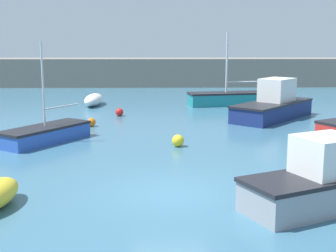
{
  "coord_description": "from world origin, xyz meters",
  "views": [
    {
      "loc": [
        -0.3,
        -13.97,
        4.75
      ],
      "look_at": [
        0.08,
        8.64,
        0.48
      ],
      "focal_mm": 50.0,
      "sensor_mm": 36.0,
      "label": 1
    }
  ],
  "objects_px": {
    "sailboat_short_mast": "(226,98)",
    "mooring_buoy_yellow": "(178,141)",
    "rowboat_blue_near": "(94,100)",
    "sailboat_twin_hulled": "(45,134)",
    "motorboat_grey_hull": "(274,105)",
    "motorboat_with_cabin": "(334,181)",
    "mooring_buoy_orange": "(91,122)",
    "mooring_buoy_red": "(119,112)"
  },
  "relations": [
    {
      "from": "rowboat_blue_near",
      "to": "sailboat_short_mast",
      "type": "xyz_separation_m",
      "value": [
        9.48,
        -0.01,
        0.08
      ]
    },
    {
      "from": "sailboat_short_mast",
      "to": "mooring_buoy_yellow",
      "type": "xyz_separation_m",
      "value": [
        -3.94,
        -12.95,
        -0.23
      ]
    },
    {
      "from": "mooring_buoy_orange",
      "to": "sailboat_twin_hulled",
      "type": "bearing_deg",
      "value": -112.2
    },
    {
      "from": "sailboat_short_mast",
      "to": "mooring_buoy_yellow",
      "type": "height_order",
      "value": "sailboat_short_mast"
    },
    {
      "from": "rowboat_blue_near",
      "to": "mooring_buoy_orange",
      "type": "height_order",
      "value": "rowboat_blue_near"
    },
    {
      "from": "mooring_buoy_orange",
      "to": "rowboat_blue_near",
      "type": "bearing_deg",
      "value": 97.04
    },
    {
      "from": "sailboat_short_mast",
      "to": "mooring_buoy_yellow",
      "type": "bearing_deg",
      "value": 63.05
    },
    {
      "from": "mooring_buoy_orange",
      "to": "mooring_buoy_red",
      "type": "bearing_deg",
      "value": 70.49
    },
    {
      "from": "rowboat_blue_near",
      "to": "sailboat_twin_hulled",
      "type": "relative_size",
      "value": 0.74
    },
    {
      "from": "mooring_buoy_red",
      "to": "sailboat_twin_hulled",
      "type": "bearing_deg",
      "value": -110.93
    },
    {
      "from": "rowboat_blue_near",
      "to": "sailboat_short_mast",
      "type": "height_order",
      "value": "sailboat_short_mast"
    },
    {
      "from": "rowboat_blue_near",
      "to": "sailboat_twin_hulled",
      "type": "bearing_deg",
      "value": -177.86
    },
    {
      "from": "motorboat_grey_hull",
      "to": "rowboat_blue_near",
      "type": "xyz_separation_m",
      "value": [
        -11.52,
        5.7,
        -0.38
      ]
    },
    {
      "from": "sailboat_short_mast",
      "to": "sailboat_twin_hulled",
      "type": "bearing_deg",
      "value": 39.87
    },
    {
      "from": "rowboat_blue_near",
      "to": "motorboat_with_cabin",
      "type": "xyz_separation_m",
      "value": [
        9.74,
        -20.41,
        0.29
      ]
    },
    {
      "from": "sailboat_short_mast",
      "to": "mooring_buoy_red",
      "type": "relative_size",
      "value": 11.52
    },
    {
      "from": "motorboat_grey_hull",
      "to": "mooring_buoy_yellow",
      "type": "xyz_separation_m",
      "value": [
        -5.99,
        -7.26,
        -0.53
      ]
    },
    {
      "from": "sailboat_short_mast",
      "to": "mooring_buoy_yellow",
      "type": "relative_size",
      "value": 10.43
    },
    {
      "from": "rowboat_blue_near",
      "to": "sailboat_twin_hulled",
      "type": "xyz_separation_m",
      "value": [
        -0.57,
        -11.94,
        -0.02
      ]
    },
    {
      "from": "motorboat_with_cabin",
      "to": "sailboat_short_mast",
      "type": "bearing_deg",
      "value": 65.49
    },
    {
      "from": "sailboat_twin_hulled",
      "to": "mooring_buoy_red",
      "type": "xyz_separation_m",
      "value": [
        2.8,
        7.31,
        -0.15
      ]
    },
    {
      "from": "mooring_buoy_yellow",
      "to": "motorboat_with_cabin",
      "type": "bearing_deg",
      "value": -60.56
    },
    {
      "from": "rowboat_blue_near",
      "to": "motorboat_with_cabin",
      "type": "relative_size",
      "value": 0.56
    },
    {
      "from": "rowboat_blue_near",
      "to": "mooring_buoy_yellow",
      "type": "bearing_deg",
      "value": -152.01
    },
    {
      "from": "rowboat_blue_near",
      "to": "mooring_buoy_orange",
      "type": "relative_size",
      "value": 7.28
    },
    {
      "from": "sailboat_short_mast",
      "to": "sailboat_twin_hulled",
      "type": "relative_size",
      "value": 1.22
    },
    {
      "from": "mooring_buoy_orange",
      "to": "motorboat_with_cabin",
      "type": "bearing_deg",
      "value": -54.63
    },
    {
      "from": "mooring_buoy_orange",
      "to": "mooring_buoy_red",
      "type": "distance_m",
      "value": 3.68
    },
    {
      "from": "motorboat_grey_hull",
      "to": "motorboat_with_cabin",
      "type": "height_order",
      "value": "motorboat_grey_hull"
    },
    {
      "from": "motorboat_grey_hull",
      "to": "rowboat_blue_near",
      "type": "height_order",
      "value": "motorboat_grey_hull"
    },
    {
      "from": "motorboat_grey_hull",
      "to": "motorboat_with_cabin",
      "type": "bearing_deg",
      "value": 33.97
    },
    {
      "from": "rowboat_blue_near",
      "to": "sailboat_short_mast",
      "type": "distance_m",
      "value": 9.48
    },
    {
      "from": "motorboat_grey_hull",
      "to": "sailboat_short_mast",
      "type": "height_order",
      "value": "sailboat_short_mast"
    },
    {
      "from": "motorboat_grey_hull",
      "to": "mooring_buoy_orange",
      "type": "bearing_deg",
      "value": -36.29
    },
    {
      "from": "sailboat_twin_hulled",
      "to": "mooring_buoy_orange",
      "type": "height_order",
      "value": "sailboat_twin_hulled"
    },
    {
      "from": "rowboat_blue_near",
      "to": "motorboat_grey_hull",
      "type": "bearing_deg",
      "value": -111.47
    },
    {
      "from": "sailboat_twin_hulled",
      "to": "motorboat_grey_hull",
      "type": "bearing_deg",
      "value": 151.21
    },
    {
      "from": "sailboat_short_mast",
      "to": "sailboat_twin_hulled",
      "type": "distance_m",
      "value": 15.6
    },
    {
      "from": "sailboat_twin_hulled",
      "to": "mooring_buoy_yellow",
      "type": "distance_m",
      "value": 6.19
    },
    {
      "from": "motorboat_with_cabin",
      "to": "mooring_buoy_red",
      "type": "distance_m",
      "value": 17.48
    },
    {
      "from": "rowboat_blue_near",
      "to": "mooring_buoy_yellow",
      "type": "xyz_separation_m",
      "value": [
        5.54,
        -12.96,
        -0.15
      ]
    },
    {
      "from": "motorboat_with_cabin",
      "to": "sailboat_short_mast",
      "type": "distance_m",
      "value": 20.4
    }
  ]
}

